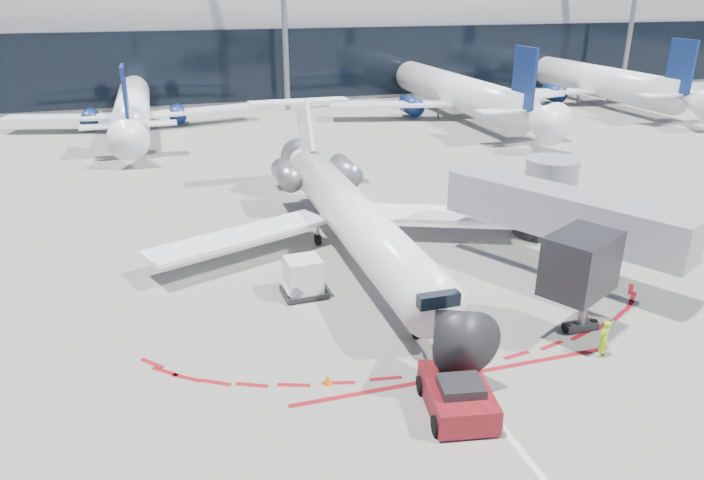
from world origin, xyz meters
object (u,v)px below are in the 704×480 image
object	(u,v)px
regional_jet	(348,211)
ramp_worker	(604,339)
uld_container	(303,277)
pushback_tug	(457,396)

from	to	relation	value
regional_jet	ramp_worker	distance (m)	15.81
regional_jet	uld_container	world-z (taller)	regional_jet
ramp_worker	pushback_tug	bearing A→B (deg)	-5.69
regional_jet	ramp_worker	xyz separation A→B (m)	(6.89, -14.14, -1.56)
pushback_tug	uld_container	size ratio (longest dim) A/B	2.58
uld_container	ramp_worker	bearing A→B (deg)	-43.18
pushback_tug	ramp_worker	distance (m)	7.56
ramp_worker	uld_container	xyz separation A→B (m)	(-10.71, 9.15, 0.13)
regional_jet	uld_container	size ratio (longest dim) A/B	13.07
pushback_tug	ramp_worker	world-z (taller)	ramp_worker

